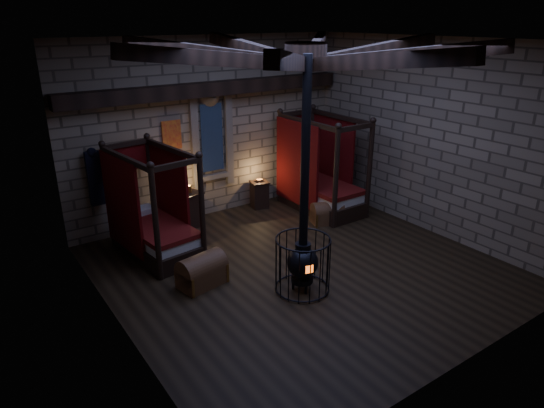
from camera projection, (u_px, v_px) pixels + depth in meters
room at (302, 69)px, 8.15m from camera, size 7.02×7.02×4.29m
bed_left at (154, 228)px, 9.87m from camera, size 1.33×2.19×2.17m
bed_right at (319, 186)px, 12.18m from camera, size 1.20×2.24×2.33m
trunk_left at (202, 271)px, 8.73m from camera, size 0.92×0.67×0.62m
trunk_right at (327, 213)px, 11.41m from camera, size 0.83×0.67×0.53m
nightstand_left at (191, 209)px, 11.18m from camera, size 0.61×0.59×0.99m
nightstand_right at (259, 194)px, 12.30m from camera, size 0.51×0.50×0.75m
stove at (303, 259)px, 8.45m from camera, size 0.98×0.98×4.05m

